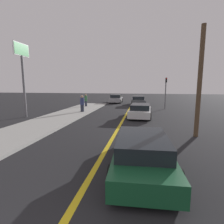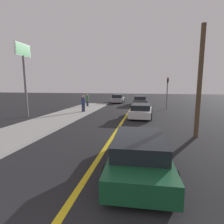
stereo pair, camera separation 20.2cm
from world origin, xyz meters
The scene contains 11 objects.
road_center_line centered at (0.00, 18.00, 0.00)m, with size 0.20×60.00×0.01m.
sidewalk_left centered at (-5.45, 12.33, 0.07)m, with size 3.48×24.66×0.15m.
car_near_right_lane centered at (1.58, 5.06, 0.60)m, with size 2.10×4.66×1.21m.
car_ahead_center centered at (1.36, 15.05, 0.58)m, with size 2.07×4.49×1.18m.
car_far_distant centered at (0.93, 24.89, 0.64)m, with size 2.09×4.02×1.29m.
car_parked_left_lot centered at (-2.74, 27.67, 0.65)m, with size 1.94×3.97×1.34m.
pedestrian_near_curb centered at (-4.54, 16.33, 0.97)m, with size 0.41×0.41×1.67m.
pedestrian_mid_group centered at (-5.67, 20.92, 0.92)m, with size 0.34×0.34×1.56m.
traffic_light centered at (4.21, 20.92, 2.30)m, with size 0.18×0.40×3.70m.
roadside_sign centered at (-8.74, 13.23, 4.69)m, with size 0.20×1.91×6.37m.
utility_pole centered at (4.52, 9.44, 2.96)m, with size 0.24×0.24×5.93m.
Camera 2 is at (1.74, -0.62, 2.82)m, focal length 28.00 mm.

